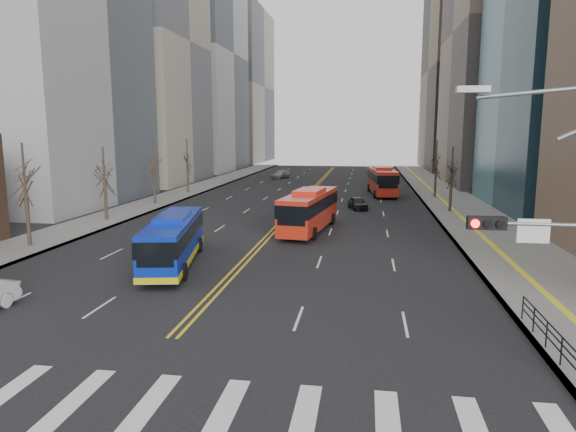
{
  "coord_description": "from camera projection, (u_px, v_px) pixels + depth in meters",
  "views": [
    {
      "loc": [
        7.49,
        -13.4,
        8.13
      ],
      "look_at": [
        3.68,
        11.59,
        3.96
      ],
      "focal_mm": 32.0,
      "sensor_mm": 36.0,
      "label": 1
    }
  ],
  "objects": [
    {
      "name": "ground",
      "position": [
        110.0,
        403.0,
        15.51
      ],
      "size": [
        220.0,
        220.0,
        0.0
      ],
      "primitive_type": "plane",
      "color": "black"
    },
    {
      "name": "sidewalk_right",
      "position": [
        457.0,
        205.0,
        56.78
      ],
      "size": [
        7.0,
        130.0,
        0.15
      ],
      "primitive_type": "cube",
      "color": "slate",
      "rests_on": "ground"
    },
    {
      "name": "sidewalk_left",
      "position": [
        165.0,
        199.0,
        61.85
      ],
      "size": [
        5.0,
        130.0,
        0.15
      ],
      "primitive_type": "cube",
      "color": "slate",
      "rests_on": "ground"
    },
    {
      "name": "crosswalk",
      "position": [
        110.0,
        403.0,
        15.51
      ],
      "size": [
        26.7,
        4.0,
        0.01
      ],
      "color": "silver",
      "rests_on": "ground"
    },
    {
      "name": "centerline",
      "position": [
        310.0,
        193.0,
        69.16
      ],
      "size": [
        0.55,
        100.0,
        0.01
      ],
      "color": "gold",
      "rests_on": "ground"
    },
    {
      "name": "office_towers",
      "position": [
        321.0,
        27.0,
        78.42
      ],
      "size": [
        83.0,
        134.0,
        58.0
      ],
      "color": "#97979A",
      "rests_on": "ground"
    },
    {
      "name": "pedestrian_railing",
      "position": [
        547.0,
        330.0,
        19.1
      ],
      "size": [
        0.06,
        6.06,
        1.02
      ],
      "color": "black",
      "rests_on": "sidewalk_right"
    },
    {
      "name": "street_trees",
      "position": [
        213.0,
        166.0,
        49.49
      ],
      "size": [
        35.2,
        47.2,
        7.6
      ],
      "color": "#32261E",
      "rests_on": "ground"
    },
    {
      "name": "blue_bus",
      "position": [
        174.0,
        239.0,
        31.38
      ],
      "size": [
        4.33,
        10.96,
        3.15
      ],
      "color": "#0B25A9",
      "rests_on": "ground"
    },
    {
      "name": "red_bus_near",
      "position": [
        309.0,
        208.0,
        42.22
      ],
      "size": [
        3.98,
        11.16,
        3.47
      ],
      "color": "red",
      "rests_on": "ground"
    },
    {
      "name": "red_bus_far",
      "position": [
        382.0,
        179.0,
        66.67
      ],
      "size": [
        3.78,
        11.71,
        3.64
      ],
      "color": "red",
      "rests_on": "ground"
    },
    {
      "name": "car_dark_mid",
      "position": [
        358.0,
        203.0,
        54.31
      ],
      "size": [
        2.49,
        4.12,
        1.31
      ],
      "primitive_type": "imported",
      "rotation": [
        0.0,
        0.0,
        0.26
      ],
      "color": "black",
      "rests_on": "ground"
    },
    {
      "name": "car_silver",
      "position": [
        280.0,
        174.0,
        90.25
      ],
      "size": [
        3.25,
        5.1,
        1.38
      ],
      "primitive_type": "imported",
      "rotation": [
        0.0,
        0.0,
        -0.3
      ],
      "color": "gray",
      "rests_on": "ground"
    },
    {
      "name": "car_dark_far",
      "position": [
        393.0,
        172.0,
        96.11
      ],
      "size": [
        2.63,
        4.85,
        1.29
      ],
      "primitive_type": "imported",
      "rotation": [
        0.0,
        0.0,
        -0.11
      ],
      "color": "black",
      "rests_on": "ground"
    }
  ]
}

